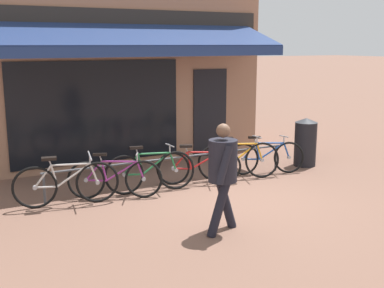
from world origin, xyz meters
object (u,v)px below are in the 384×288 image
Objects in this scene: bicycle_blue at (266,157)px; pedestrian_adult at (223,168)px; bicycle_green at (150,171)px; bicycle_silver at (66,183)px; litter_bin at (305,142)px; bicycle_purple at (115,178)px; bicycle_orange at (239,160)px; bicycle_red at (199,166)px.

bicycle_blue is 3.46m from pedestrian_adult.
bicycle_green is at bearing -79.41° from pedestrian_adult.
bicycle_silver is 1.62× the size of litter_bin.
bicycle_purple is 0.95× the size of bicycle_orange.
bicycle_red is 0.90m from bicycle_orange.
bicycle_orange is 1.04× the size of pedestrian_adult.
bicycle_red is at bearing 12.30° from bicycle_silver.
bicycle_orange is at bearing -121.51° from pedestrian_adult.
bicycle_red is 1.44× the size of litter_bin.
litter_bin is (1.19, 0.16, 0.18)m from bicycle_blue.
bicycle_red is (1.73, 0.06, -0.01)m from bicycle_purple.
bicycle_purple is 2.62m from bicycle_orange.
bicycle_silver is 1.08× the size of pedestrian_adult.
bicycle_purple reaches higher than bicycle_red.
bicycle_orange is (0.90, -0.05, 0.04)m from bicycle_red.
bicycle_blue is at bearing 23.43° from bicycle_red.
bicycle_silver is 4.22m from bicycle_blue.
bicycle_blue reaches higher than bicycle_red.
litter_bin reaches higher than bicycle_silver.
bicycle_red is (2.59, 0.11, -0.04)m from bicycle_silver.
bicycle_silver is 1.57m from bicycle_green.
pedestrian_adult reaches higher than bicycle_green.
bicycle_silver is 0.87m from bicycle_purple.
pedestrian_adult reaches higher than bicycle_purple.
bicycle_blue is 1.49× the size of litter_bin.
litter_bin reaches higher than bicycle_orange.
bicycle_blue is (0.73, 0.08, -0.03)m from bicycle_orange.
litter_bin is (1.92, 0.23, 0.15)m from bicycle_orange.
litter_bin reaches higher than bicycle_green.
bicycle_blue is (1.63, 0.03, 0.00)m from bicycle_red.
bicycle_orange is at bearing -173.02° from litter_bin.
bicycle_red is at bearing -104.07° from pedestrian_adult.
bicycle_red is at bearing -167.50° from bicycle_orange.
bicycle_orange is 1.04× the size of bicycle_blue.
litter_bin is at bearing 27.00° from bicycle_purple.
bicycle_purple is 1.73m from bicycle_red.
bicycle_silver is at bearing -168.37° from bicycle_green.
bicycle_silver reaches higher than bicycle_blue.
bicycle_red is at bearing -159.68° from bicycle_blue.
bicycle_orange is at bearing 7.11° from bicycle_green.
bicycle_red is 0.93× the size of bicycle_orange.
pedestrian_adult reaches higher than bicycle_blue.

